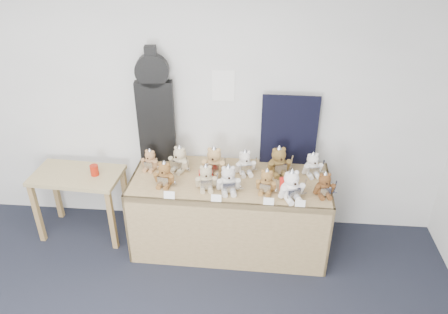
# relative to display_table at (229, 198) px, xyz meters

# --- Properties ---
(room_shell) EXTENTS (6.00, 6.00, 6.00)m
(room_shell) POSITION_rel_display_table_xyz_m (-0.10, 0.49, 0.91)
(room_shell) COLOR white
(room_shell) RESTS_ON floor
(display_table) EXTENTS (1.86, 0.80, 0.77)m
(display_table) POSITION_rel_display_table_xyz_m (0.00, 0.00, 0.00)
(display_table) COLOR olive
(display_table) RESTS_ON floor
(side_table) EXTENTS (0.88, 0.52, 0.71)m
(side_table) POSITION_rel_display_table_xyz_m (-1.50, 0.13, -0.02)
(side_table) COLOR #9B8853
(side_table) RESTS_ON floor
(guitar_case) EXTENTS (0.36, 0.14, 1.14)m
(guitar_case) POSITION_rel_display_table_xyz_m (-0.73, 0.38, 0.72)
(guitar_case) COLOR black
(guitar_case) RESTS_ON display_table
(navy_board) EXTENTS (0.53, 0.03, 0.71)m
(navy_board) POSITION_rel_display_table_xyz_m (0.53, 0.41, 0.52)
(navy_board) COLOR black
(navy_board) RESTS_ON display_table
(red_cup) EXTENTS (0.08, 0.08, 0.11)m
(red_cup) POSITION_rel_display_table_xyz_m (-1.31, 0.12, 0.16)
(red_cup) COLOR #AA1C0B
(red_cup) RESTS_ON side_table
(teddy_front_far_left) EXTENTS (0.22, 0.18, 0.26)m
(teddy_front_far_left) POSITION_rel_display_table_xyz_m (-0.58, -0.07, 0.27)
(teddy_front_far_left) COLOR brown
(teddy_front_far_left) RESTS_ON display_table
(teddy_front_left) EXTENTS (0.22, 0.19, 0.27)m
(teddy_front_left) POSITION_rel_display_table_xyz_m (-0.20, -0.09, 0.27)
(teddy_front_left) COLOR tan
(teddy_front_left) RESTS_ON display_table
(teddy_front_centre) EXTENTS (0.24, 0.21, 0.29)m
(teddy_front_centre) POSITION_rel_display_table_xyz_m (0.00, -0.12, 0.28)
(teddy_front_centre) COLOR beige
(teddy_front_centre) RESTS_ON display_table
(teddy_front_right) EXTENTS (0.20, 0.18, 0.25)m
(teddy_front_right) POSITION_rel_display_table_xyz_m (0.33, -0.10, 0.26)
(teddy_front_right) COLOR olive
(teddy_front_right) RESTS_ON display_table
(teddy_front_far_right) EXTENTS (0.26, 0.24, 0.31)m
(teddy_front_far_right) POSITION_rel_display_table_xyz_m (0.54, -0.18, 0.29)
(teddy_front_far_right) COLOR white
(teddy_front_far_right) RESTS_ON display_table
(teddy_front_end) EXTENTS (0.21, 0.18, 0.25)m
(teddy_front_end) POSITION_rel_display_table_xyz_m (0.83, -0.11, 0.26)
(teddy_front_end) COLOR brown
(teddy_front_end) RESTS_ON display_table
(teddy_back_left) EXTENTS (0.22, 0.22, 0.28)m
(teddy_back_left) POSITION_rel_display_table_xyz_m (-0.49, 0.19, 0.28)
(teddy_back_left) COLOR #C1B18D
(teddy_back_left) RESTS_ON display_table
(teddy_back_centre_left) EXTENTS (0.25, 0.21, 0.31)m
(teddy_back_centre_left) POSITION_rel_display_table_xyz_m (-0.16, 0.17, 0.29)
(teddy_back_centre_left) COLOR tan
(teddy_back_centre_left) RESTS_ON display_table
(teddy_back_centre_right) EXTENTS (0.22, 0.20, 0.27)m
(teddy_back_centre_right) POSITION_rel_display_table_xyz_m (0.13, 0.19, 0.27)
(teddy_back_centre_right) COLOR white
(teddy_back_centre_right) RESTS_ON display_table
(teddy_back_right) EXTENTS (0.26, 0.24, 0.31)m
(teddy_back_right) POSITION_rel_display_table_xyz_m (0.44, 0.21, 0.29)
(teddy_back_right) COLOR brown
(teddy_back_right) RESTS_ON display_table
(teddy_back_end) EXTENTS (0.22, 0.19, 0.26)m
(teddy_back_end) POSITION_rel_display_table_xyz_m (0.76, 0.22, 0.27)
(teddy_back_end) COLOR white
(teddy_back_end) RESTS_ON display_table
(teddy_back_far_left) EXTENTS (0.19, 0.17, 0.23)m
(teddy_back_far_left) POSITION_rel_display_table_xyz_m (-0.77, 0.19, 0.26)
(teddy_back_far_left) COLOR #AB7B50
(teddy_back_far_left) RESTS_ON display_table
(entry_card_a) EXTENTS (0.10, 0.02, 0.07)m
(entry_card_a) POSITION_rel_display_table_xyz_m (-0.50, -0.28, 0.20)
(entry_card_a) COLOR white
(entry_card_a) RESTS_ON display_table
(entry_card_b) EXTENTS (0.09, 0.02, 0.06)m
(entry_card_b) POSITION_rel_display_table_xyz_m (-0.09, -0.29, 0.20)
(entry_card_b) COLOR white
(entry_card_b) RESTS_ON display_table
(entry_card_c) EXTENTS (0.09, 0.02, 0.06)m
(entry_card_c) POSITION_rel_display_table_xyz_m (0.36, -0.30, 0.20)
(entry_card_c) COLOR white
(entry_card_c) RESTS_ON display_table
(entry_card_d) EXTENTS (0.09, 0.02, 0.06)m
(entry_card_d) POSITION_rel_display_table_xyz_m (0.62, -0.30, 0.20)
(entry_card_d) COLOR white
(entry_card_d) RESTS_ON display_table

